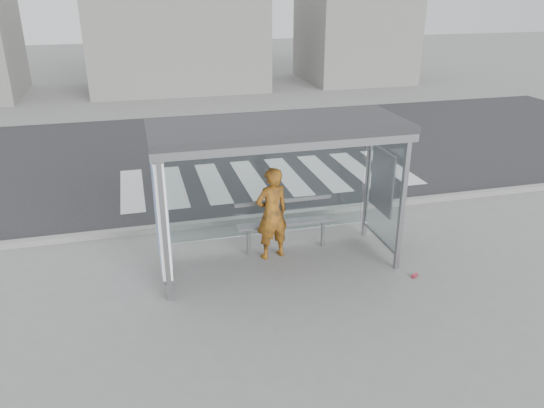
# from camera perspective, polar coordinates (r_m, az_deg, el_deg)

# --- Properties ---
(ground) EXTENTS (80.00, 80.00, 0.00)m
(ground) POSITION_cam_1_polar(r_m,az_deg,el_deg) (9.71, 0.65, -6.43)
(ground) COLOR gray
(ground) RESTS_ON ground
(road) EXTENTS (30.00, 10.00, 0.01)m
(road) POSITION_cam_1_polar(r_m,az_deg,el_deg) (16.05, -6.04, 5.49)
(road) COLOR black
(road) RESTS_ON ground
(curb) EXTENTS (30.00, 0.18, 0.12)m
(curb) POSITION_cam_1_polar(r_m,az_deg,el_deg) (11.37, -1.96, -1.53)
(curb) COLOR gray
(curb) RESTS_ON ground
(crosswalk) EXTENTS (7.55, 3.00, 0.00)m
(crosswalk) POSITION_cam_1_polar(r_m,az_deg,el_deg) (13.91, -0.31, 2.87)
(crosswalk) COLOR silver
(crosswalk) RESTS_ON ground
(bus_shelter) EXTENTS (4.25, 1.65, 2.62)m
(bus_shelter) POSITION_cam_1_polar(r_m,az_deg,el_deg) (8.88, -1.71, 4.69)
(bus_shelter) COLOR gray
(bus_shelter) RESTS_ON ground
(building_center) EXTENTS (8.00, 5.00, 5.00)m
(building_center) POSITION_cam_1_polar(r_m,az_deg,el_deg) (26.36, -10.31, 17.57)
(building_center) COLOR gray
(building_center) RESTS_ON ground
(building_right) EXTENTS (5.00, 5.00, 7.00)m
(building_right) POSITION_cam_1_polar(r_m,az_deg,el_deg) (28.52, 9.03, 20.04)
(building_right) COLOR gray
(building_right) RESTS_ON ground
(person) EXTENTS (0.72, 0.56, 1.75)m
(person) POSITION_cam_1_polar(r_m,az_deg,el_deg) (9.57, -0.01, -1.03)
(person) COLOR #D44714
(person) RESTS_ON ground
(bench) EXTENTS (1.89, 0.33, 0.97)m
(bench) POSITION_cam_1_polar(r_m,az_deg,el_deg) (9.95, 1.52, -1.98)
(bench) COLOR slate
(bench) RESTS_ON ground
(soda_can) EXTENTS (0.14, 0.12, 0.07)m
(soda_can) POSITION_cam_1_polar(r_m,az_deg,el_deg) (9.60, 15.08, -7.44)
(soda_can) COLOR #D73F54
(soda_can) RESTS_ON ground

